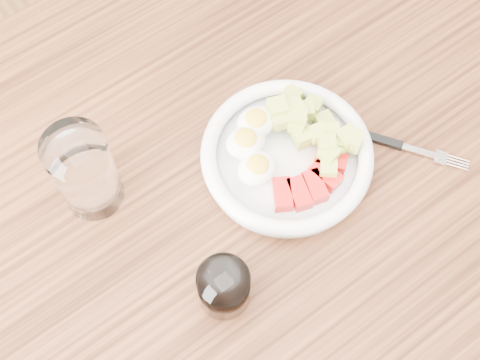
% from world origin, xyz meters
% --- Properties ---
extents(ground, '(4.00, 4.00, 0.00)m').
position_xyz_m(ground, '(0.00, 0.00, 0.00)').
color(ground, brown).
rests_on(ground, ground).
extents(dining_table, '(1.50, 0.90, 0.77)m').
position_xyz_m(dining_table, '(0.00, 0.00, 0.67)').
color(dining_table, brown).
rests_on(dining_table, ground).
extents(bowl, '(0.23, 0.23, 0.06)m').
position_xyz_m(bowl, '(0.07, 0.01, 0.79)').
color(bowl, white).
rests_on(bowl, dining_table).
extents(fork, '(0.11, 0.15, 0.01)m').
position_xyz_m(fork, '(0.20, -0.06, 0.77)').
color(fork, black).
rests_on(fork, dining_table).
extents(water_glass, '(0.08, 0.08, 0.14)m').
position_xyz_m(water_glass, '(-0.17, 0.12, 0.84)').
color(water_glass, white).
rests_on(water_glass, dining_table).
extents(coffee_glass, '(0.06, 0.06, 0.07)m').
position_xyz_m(coffee_glass, '(-0.11, -0.10, 0.81)').
color(coffee_glass, white).
rests_on(coffee_glass, dining_table).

